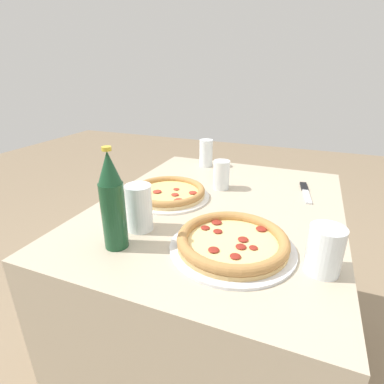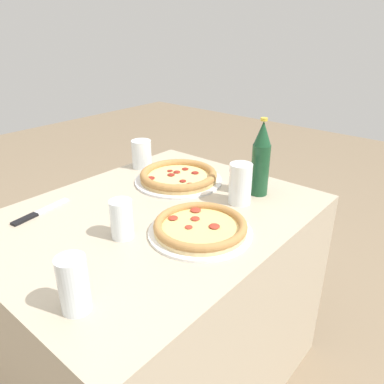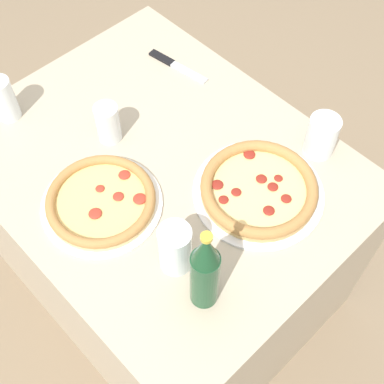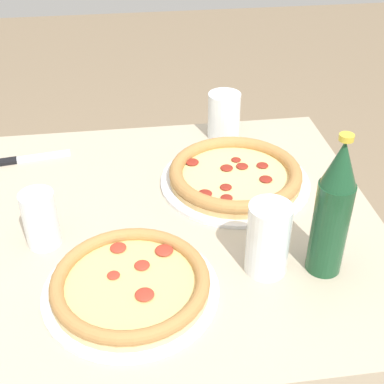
{
  "view_description": "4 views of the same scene",
  "coord_description": "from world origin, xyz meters",
  "views": [
    {
      "loc": [
        0.93,
        0.27,
        1.18
      ],
      "look_at": [
        0.09,
        -0.06,
        0.81
      ],
      "focal_mm": 28.0,
      "sensor_mm": 36.0,
      "label": 1
    },
    {
      "loc": [
        -0.74,
        -0.79,
        1.3
      ],
      "look_at": [
        0.13,
        -0.06,
        0.78
      ],
      "focal_mm": 35.0,
      "sensor_mm": 36.0,
      "label": 2
    },
    {
      "loc": [
        0.68,
        -0.53,
        1.87
      ],
      "look_at": [
        0.14,
        -0.02,
        0.77
      ],
      "focal_mm": 50.0,
      "sensor_mm": 36.0,
      "label": 3
    },
    {
      "loc": [
        0.01,
        -0.87,
        1.41
      ],
      "look_at": [
        0.13,
        -0.0,
        0.8
      ],
      "focal_mm": 50.0,
      "sensor_mm": 36.0,
      "label": 4
    }
  ],
  "objects": [
    {
      "name": "ground_plane",
      "position": [
        0.0,
        0.0,
        0.0
      ],
      "size": [
        8.0,
        8.0,
        0.0
      ],
      "primitive_type": "plane",
      "color": "#847056"
    },
    {
      "name": "table",
      "position": [
        0.0,
        0.0,
        0.37
      ],
      "size": [
        1.04,
        0.82,
        0.73
      ],
      "color": "#B7A88E",
      "rests_on": "ground_plane"
    },
    {
      "name": "pizza_margherita",
      "position": [
        0.25,
        0.12,
        0.75
      ],
      "size": [
        0.34,
        0.34,
        0.04
      ],
      "color": "silver",
      "rests_on": "table"
    },
    {
      "name": "pizza_veggie",
      "position": [
        0.0,
        -0.2,
        0.75
      ],
      "size": [
        0.31,
        0.31,
        0.04
      ],
      "color": "white",
      "rests_on": "table"
    },
    {
      "name": "glass_mango_juice",
      "position": [
        0.26,
        0.34,
        0.79
      ],
      "size": [
        0.08,
        0.08,
        0.12
      ],
      "color": "white",
      "rests_on": "table"
    },
    {
      "name": "glass_water",
      "position": [
        0.25,
        -0.17,
        0.79
      ],
      "size": [
        0.08,
        0.08,
        0.14
      ],
      "color": "white",
      "rests_on": "table"
    },
    {
      "name": "glass_iced_tea",
      "position": [
        -0.16,
        -0.04,
        0.79
      ],
      "size": [
        0.07,
        0.07,
        0.12
      ],
      "color": "white",
      "rests_on": "table"
    },
    {
      "name": "glass_orange_juice",
      "position": [
        -0.42,
        -0.19,
        0.79
      ],
      "size": [
        0.06,
        0.06,
        0.13
      ],
      "color": "white",
      "rests_on": "table"
    },
    {
      "name": "beer_bottle",
      "position": [
        0.35,
        -0.18,
        0.86
      ],
      "size": [
        0.06,
        0.06,
        0.28
      ],
      "color": "#194728",
      "rests_on": "table"
    },
    {
      "name": "knife",
      "position": [
        -0.24,
        0.28,
        0.73
      ],
      "size": [
        0.21,
        0.06,
        0.01
      ],
      "color": "black",
      "rests_on": "table"
    }
  ]
}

